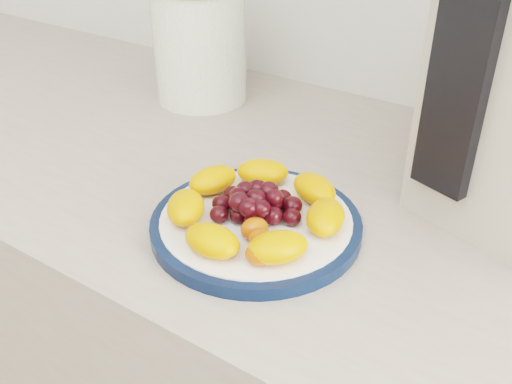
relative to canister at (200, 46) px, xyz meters
The scene contains 5 objects.
plate_rim 0.40m from the canister, 42.90° to the right, with size 0.23×0.23×0.01m, color #0B1A38.
plate_face 0.40m from the canister, 42.90° to the right, with size 0.21×0.21×0.02m, color white.
canister is the anchor object (origin of this frame).
appliance_panel 0.48m from the canister, 18.73° to the right, with size 0.06×0.02×0.27m, color black.
fruit_plate 0.40m from the canister, 42.88° to the right, with size 0.20×0.20×0.04m.
Camera 1 is at (0.22, 0.64, 1.27)m, focal length 40.00 mm.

